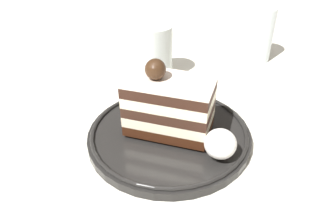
{
  "coord_description": "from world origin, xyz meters",
  "views": [
    {
      "loc": [
        -0.34,
        0.16,
        0.3
      ],
      "look_at": [
        0.0,
        0.0,
        0.05
      ],
      "focal_mm": 33.75,
      "sensor_mm": 36.0,
      "label": 1
    }
  ],
  "objects_px": {
    "dessert_plate": "(168,133)",
    "drink_glass_near": "(257,37)",
    "fork": "(138,103)",
    "whipped_cream_dollop": "(220,144)",
    "cake_slice": "(165,104)",
    "drink_glass_far": "(155,55)"
  },
  "relations": [
    {
      "from": "cake_slice",
      "to": "whipped_cream_dollop",
      "type": "distance_m",
      "value": 0.1
    },
    {
      "from": "drink_glass_far",
      "to": "cake_slice",
      "type": "bearing_deg",
      "value": 161.3
    },
    {
      "from": "whipped_cream_dollop",
      "to": "drink_glass_near",
      "type": "relative_size",
      "value": 0.37
    },
    {
      "from": "whipped_cream_dollop",
      "to": "drink_glass_near",
      "type": "xyz_separation_m",
      "value": [
        0.26,
        -0.26,
        0.01
      ]
    },
    {
      "from": "fork",
      "to": "drink_glass_far",
      "type": "xyz_separation_m",
      "value": [
        0.11,
        -0.08,
        0.03
      ]
    },
    {
      "from": "drink_glass_far",
      "to": "whipped_cream_dollop",
      "type": "bearing_deg",
      "value": 175.03
    },
    {
      "from": "dessert_plate",
      "to": "drink_glass_near",
      "type": "bearing_deg",
      "value": -59.09
    },
    {
      "from": "dessert_plate",
      "to": "fork",
      "type": "xyz_separation_m",
      "value": [
        0.08,
        0.02,
        0.01
      ]
    },
    {
      "from": "drink_glass_near",
      "to": "drink_glass_far",
      "type": "distance_m",
      "value": 0.23
    },
    {
      "from": "cake_slice",
      "to": "drink_glass_far",
      "type": "relative_size",
      "value": 1.3
    },
    {
      "from": "whipped_cream_dollop",
      "to": "drink_glass_far",
      "type": "xyz_separation_m",
      "value": [
        0.27,
        -0.02,
        0.01
      ]
    },
    {
      "from": "fork",
      "to": "drink_glass_near",
      "type": "bearing_deg",
      "value": -73.12
    },
    {
      "from": "dessert_plate",
      "to": "whipped_cream_dollop",
      "type": "height_order",
      "value": "whipped_cream_dollop"
    },
    {
      "from": "fork",
      "to": "drink_glass_near",
      "type": "relative_size",
      "value": 1.01
    },
    {
      "from": "whipped_cream_dollop",
      "to": "drink_glass_near",
      "type": "bearing_deg",
      "value": -44.96
    },
    {
      "from": "whipped_cream_dollop",
      "to": "drink_glass_near",
      "type": "distance_m",
      "value": 0.36
    },
    {
      "from": "whipped_cream_dollop",
      "to": "fork",
      "type": "bearing_deg",
      "value": 18.5
    },
    {
      "from": "dessert_plate",
      "to": "fork",
      "type": "distance_m",
      "value": 0.08
    },
    {
      "from": "fork",
      "to": "drink_glass_far",
      "type": "height_order",
      "value": "drink_glass_far"
    },
    {
      "from": "cake_slice",
      "to": "drink_glass_near",
      "type": "relative_size",
      "value": 1.19
    },
    {
      "from": "whipped_cream_dollop",
      "to": "fork",
      "type": "height_order",
      "value": "whipped_cream_dollop"
    },
    {
      "from": "dessert_plate",
      "to": "whipped_cream_dollop",
      "type": "distance_m",
      "value": 0.09
    }
  ]
}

